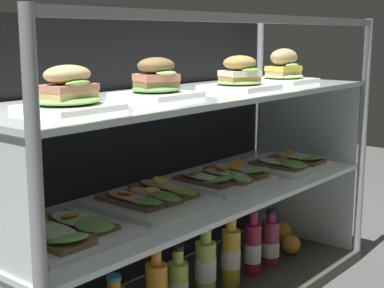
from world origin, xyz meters
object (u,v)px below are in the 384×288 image
(plated_roll_sandwich_left_of_center, at_px, (156,83))
(open_sandwich_tray_far_right, at_px, (65,231))
(juice_bottle_back_right, at_px, (178,286))
(plated_roll_sandwich_near_left_corner, at_px, (240,78))
(juice_bottle_back_center, at_px, (206,267))
(juice_bottle_front_fourth, at_px, (231,255))
(juice_bottle_front_left_end, at_px, (253,248))
(open_sandwich_tray_near_left_corner, at_px, (221,177))
(plated_roll_sandwich_mid_right, at_px, (284,70))
(orange_fruit_beside_bottles, at_px, (281,232))
(juice_bottle_front_middle, at_px, (270,243))
(orange_fruit_near_left_post, at_px, (263,241))
(open_sandwich_tray_far_left, at_px, (286,163))
(orange_fruit_rolled_forward, at_px, (291,244))
(plated_roll_sandwich_center, at_px, (68,94))
(open_sandwich_tray_mid_right, at_px, (151,198))

(plated_roll_sandwich_left_of_center, xyz_separation_m, open_sandwich_tray_far_right, (-0.34, -0.01, -0.33))
(juice_bottle_back_right, bearing_deg, plated_roll_sandwich_near_left_corner, -5.93)
(juice_bottle_back_center, height_order, juice_bottle_front_fourth, juice_bottle_front_fourth)
(plated_roll_sandwich_near_left_corner, distance_m, juice_bottle_front_left_end, 0.61)
(open_sandwich_tray_near_left_corner, xyz_separation_m, juice_bottle_back_center, (-0.13, -0.03, -0.26))
(plated_roll_sandwich_mid_right, bearing_deg, orange_fruit_beside_bottles, 26.31)
(plated_roll_sandwich_mid_right, bearing_deg, juice_bottle_front_middle, -167.34)
(open_sandwich_tray_near_left_corner, bearing_deg, orange_fruit_beside_bottles, 3.90)
(juice_bottle_front_left_end, xyz_separation_m, orange_fruit_near_left_post, (0.20, 0.09, -0.05))
(open_sandwich_tray_far_left, distance_m, orange_fruit_rolled_forward, 0.32)
(juice_bottle_front_middle, xyz_separation_m, orange_fruit_beside_bottles, (0.22, 0.08, -0.04))
(plated_roll_sandwich_near_left_corner, bearing_deg, orange_fruit_rolled_forward, -0.16)
(plated_roll_sandwich_center, relative_size, orange_fruit_rolled_forward, 2.63)
(plated_roll_sandwich_center, height_order, juice_bottle_front_fourth, plated_roll_sandwich_center)
(open_sandwich_tray_mid_right, bearing_deg, plated_roll_sandwich_center, -170.60)
(open_sandwich_tray_near_left_corner, relative_size, juice_bottle_back_center, 1.27)
(plated_roll_sandwich_mid_right, relative_size, orange_fruit_rolled_forward, 2.64)
(open_sandwich_tray_far_right, relative_size, juice_bottle_front_middle, 1.45)
(orange_fruit_near_left_post, bearing_deg, open_sandwich_tray_near_left_corner, -173.66)
(plated_roll_sandwich_left_of_center, height_order, open_sandwich_tray_far_right, plated_roll_sandwich_left_of_center)
(plated_roll_sandwich_center, bearing_deg, juice_bottle_front_fourth, -0.04)
(juice_bottle_back_right, distance_m, orange_fruit_near_left_post, 0.58)
(juice_bottle_back_right, bearing_deg, orange_fruit_rolled_forward, -2.64)
(orange_fruit_near_left_post, bearing_deg, juice_bottle_front_fourth, -165.93)
(juice_bottle_back_right, bearing_deg, plated_roll_sandwich_left_of_center, 165.55)
(juice_bottle_back_center, xyz_separation_m, orange_fruit_rolled_forward, (0.49, -0.03, -0.06))
(orange_fruit_beside_bottles, height_order, orange_fruit_rolled_forward, orange_fruit_beside_bottles)
(open_sandwich_tray_near_left_corner, relative_size, orange_fruit_beside_bottles, 3.61)
(orange_fruit_near_left_post, bearing_deg, plated_roll_sandwich_center, -175.24)
(plated_roll_sandwich_mid_right, height_order, juice_bottle_front_fourth, plated_roll_sandwich_mid_right)
(orange_fruit_rolled_forward, bearing_deg, open_sandwich_tray_far_left, 154.11)
(open_sandwich_tray_mid_right, xyz_separation_m, orange_fruit_rolled_forward, (0.69, -0.07, -0.33))
(plated_roll_sandwich_near_left_corner, xyz_separation_m, orange_fruit_near_left_post, (0.31, 0.10, -0.65))
(open_sandwich_tray_far_left, xyz_separation_m, juice_bottle_front_middle, (-0.10, -0.00, -0.28))
(plated_roll_sandwich_center, height_order, juice_bottle_back_right, plated_roll_sandwich_center)
(juice_bottle_front_left_end, height_order, orange_fruit_rolled_forward, juice_bottle_front_left_end)
(open_sandwich_tray_mid_right, distance_m, orange_fruit_near_left_post, 0.72)
(open_sandwich_tray_far_right, distance_m, orange_fruit_rolled_forward, 1.08)
(open_sandwich_tray_far_left, distance_m, juice_bottle_front_left_end, 0.34)
(open_sandwich_tray_mid_right, distance_m, open_sandwich_tray_near_left_corner, 0.33)
(plated_roll_sandwich_near_left_corner, bearing_deg, juice_bottle_front_fourth, 137.15)
(open_sandwich_tray_near_left_corner, xyz_separation_m, juice_bottle_front_fourth, (-0.01, -0.05, -0.26))
(open_sandwich_tray_far_right, height_order, orange_fruit_beside_bottles, open_sandwich_tray_far_right)
(juice_bottle_front_middle, bearing_deg, juice_bottle_back_right, 177.79)
(plated_roll_sandwich_center, height_order, orange_fruit_rolled_forward, plated_roll_sandwich_center)
(open_sandwich_tray_far_right, bearing_deg, juice_bottle_back_center, -0.86)
(open_sandwich_tray_far_left, bearing_deg, open_sandwich_tray_far_right, 178.83)
(plated_roll_sandwich_mid_right, bearing_deg, orange_fruit_rolled_forward, -37.70)
(plated_roll_sandwich_center, xyz_separation_m, open_sandwich_tray_near_left_corner, (0.65, 0.05, -0.33))
(plated_roll_sandwich_left_of_center, distance_m, orange_fruit_near_left_post, 0.92)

